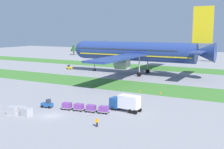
{
  "coord_description": "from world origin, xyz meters",
  "views": [
    {
      "loc": [
        37.28,
        -43.09,
        17.32
      ],
      "look_at": [
        -3.01,
        31.86,
        4.0
      ],
      "focal_mm": 45.01,
      "sensor_mm": 36.0,
      "label": 1
    }
  ],
  "objects_px": {
    "cargo_dolly_second": "(79,107)",
    "cargo_dolly_fourth": "(104,109)",
    "cargo_dolly_third": "(91,108)",
    "uld_container_1": "(13,110)",
    "taxiway_marker_1": "(161,92)",
    "baggage_tug": "(47,104)",
    "ground_crew_marshaller": "(97,122)",
    "cargo_dolly_lead": "(67,106)",
    "taxiway_marker_0": "(140,91)",
    "uld_container_3": "(26,112)",
    "catering_truck": "(125,102)",
    "pushback_tractor": "(69,67)",
    "airliner": "(137,51)",
    "uld_container_2": "(20,110)"
  },
  "relations": [
    {
      "from": "cargo_dolly_lead",
      "to": "cargo_dolly_second",
      "type": "bearing_deg",
      "value": -90.0
    },
    {
      "from": "baggage_tug",
      "to": "uld_container_3",
      "type": "distance_m",
      "value": 6.96
    },
    {
      "from": "cargo_dolly_fourth",
      "to": "catering_truck",
      "type": "xyz_separation_m",
      "value": [
        3.31,
        3.74,
        1.03
      ]
    },
    {
      "from": "cargo_dolly_fourth",
      "to": "ground_crew_marshaller",
      "type": "distance_m",
      "value": 8.49
    },
    {
      "from": "ground_crew_marshaller",
      "to": "taxiway_marker_1",
      "type": "relative_size",
      "value": 3.53
    },
    {
      "from": "ground_crew_marshaller",
      "to": "taxiway_marker_0",
      "type": "relative_size",
      "value": 2.68
    },
    {
      "from": "uld_container_2",
      "to": "taxiway_marker_1",
      "type": "relative_size",
      "value": 4.06
    },
    {
      "from": "cargo_dolly_second",
      "to": "cargo_dolly_fourth",
      "type": "xyz_separation_m",
      "value": [
        5.73,
        0.92,
        0.0
      ]
    },
    {
      "from": "baggage_tug",
      "to": "taxiway_marker_0",
      "type": "bearing_deg",
      "value": -35.19
    },
    {
      "from": "airliner",
      "to": "ground_crew_marshaller",
      "type": "relative_size",
      "value": 41.38
    },
    {
      "from": "cargo_dolly_fourth",
      "to": "uld_container_1",
      "type": "distance_m",
      "value": 19.07
    },
    {
      "from": "cargo_dolly_fourth",
      "to": "uld_container_1",
      "type": "relative_size",
      "value": 1.2
    },
    {
      "from": "airliner",
      "to": "pushback_tractor",
      "type": "relative_size",
      "value": 27.64
    },
    {
      "from": "pushback_tractor",
      "to": "taxiway_marker_0",
      "type": "bearing_deg",
      "value": 57.6
    },
    {
      "from": "cargo_dolly_fourth",
      "to": "uld_container_2",
      "type": "distance_m",
      "value": 17.75
    },
    {
      "from": "uld_container_1",
      "to": "taxiway_marker_1",
      "type": "bearing_deg",
      "value": 58.11
    },
    {
      "from": "cargo_dolly_third",
      "to": "uld_container_1",
      "type": "height_order",
      "value": "uld_container_1"
    },
    {
      "from": "cargo_dolly_second",
      "to": "ground_crew_marshaller",
      "type": "relative_size",
      "value": 1.38
    },
    {
      "from": "airliner",
      "to": "pushback_tractor",
      "type": "bearing_deg",
      "value": 90.0
    },
    {
      "from": "airliner",
      "to": "uld_container_2",
      "type": "relative_size",
      "value": 36.0
    },
    {
      "from": "cargo_dolly_fourth",
      "to": "taxiway_marker_0",
      "type": "relative_size",
      "value": 3.71
    },
    {
      "from": "uld_container_3",
      "to": "ground_crew_marshaller",
      "type": "bearing_deg",
      "value": 4.32
    },
    {
      "from": "airliner",
      "to": "uld_container_3",
      "type": "height_order",
      "value": "airliner"
    },
    {
      "from": "cargo_dolly_second",
      "to": "cargo_dolly_fourth",
      "type": "relative_size",
      "value": 1.0
    },
    {
      "from": "airliner",
      "to": "taxiway_marker_0",
      "type": "relative_size",
      "value": 110.73
    },
    {
      "from": "uld_container_2",
      "to": "taxiway_marker_1",
      "type": "distance_m",
      "value": 38.31
    },
    {
      "from": "cargo_dolly_third",
      "to": "pushback_tractor",
      "type": "height_order",
      "value": "pushback_tractor"
    },
    {
      "from": "cargo_dolly_second",
      "to": "pushback_tractor",
      "type": "height_order",
      "value": "pushback_tractor"
    },
    {
      "from": "airliner",
      "to": "uld_container_2",
      "type": "bearing_deg",
      "value": 179.11
    },
    {
      "from": "cargo_dolly_lead",
      "to": "taxiway_marker_0",
      "type": "height_order",
      "value": "cargo_dolly_lead"
    },
    {
      "from": "cargo_dolly_third",
      "to": "cargo_dolly_lead",
      "type": "bearing_deg",
      "value": 90.0
    },
    {
      "from": "uld_container_2",
      "to": "taxiway_marker_0",
      "type": "distance_m",
      "value": 34.48
    },
    {
      "from": "taxiway_marker_0",
      "to": "cargo_dolly_lead",
      "type": "bearing_deg",
      "value": -106.77
    },
    {
      "from": "baggage_tug",
      "to": "ground_crew_marshaller",
      "type": "height_order",
      "value": "baggage_tug"
    },
    {
      "from": "airliner",
      "to": "baggage_tug",
      "type": "relative_size",
      "value": 25.97
    },
    {
      "from": "baggage_tug",
      "to": "pushback_tractor",
      "type": "height_order",
      "value": "same"
    },
    {
      "from": "cargo_dolly_lead",
      "to": "taxiway_marker_0",
      "type": "xyz_separation_m",
      "value": [
        7.31,
        24.26,
        -0.59
      ]
    },
    {
      "from": "cargo_dolly_second",
      "to": "catering_truck",
      "type": "relative_size",
      "value": 0.34
    },
    {
      "from": "cargo_dolly_lead",
      "to": "uld_container_2",
      "type": "bearing_deg",
      "value": 126.39
    },
    {
      "from": "cargo_dolly_fourth",
      "to": "uld_container_3",
      "type": "height_order",
      "value": "uld_container_3"
    },
    {
      "from": "uld_container_3",
      "to": "taxiway_marker_1",
      "type": "xyz_separation_m",
      "value": [
        17.52,
        33.25,
        -0.57
      ]
    },
    {
      "from": "airliner",
      "to": "taxiway_marker_1",
      "type": "distance_m",
      "value": 35.56
    },
    {
      "from": "cargo_dolly_fourth",
      "to": "cargo_dolly_third",
      "type": "bearing_deg",
      "value": 90.0
    },
    {
      "from": "cargo_dolly_lead",
      "to": "cargo_dolly_second",
      "type": "height_order",
      "value": "same"
    },
    {
      "from": "cargo_dolly_third",
      "to": "uld_container_1",
      "type": "bearing_deg",
      "value": 114.7
    },
    {
      "from": "taxiway_marker_0",
      "to": "taxiway_marker_1",
      "type": "xyz_separation_m",
      "value": [
        5.77,
        1.25,
        -0.08
      ]
    },
    {
      "from": "cargo_dolly_lead",
      "to": "uld_container_1",
      "type": "height_order",
      "value": "uld_container_1"
    },
    {
      "from": "cargo_dolly_third",
      "to": "airliner",
      "type": "bearing_deg",
      "value": 3.65
    },
    {
      "from": "cargo_dolly_second",
      "to": "cargo_dolly_fourth",
      "type": "distance_m",
      "value": 5.8
    },
    {
      "from": "uld_container_3",
      "to": "pushback_tractor",
      "type": "bearing_deg",
      "value": 119.79
    }
  ]
}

